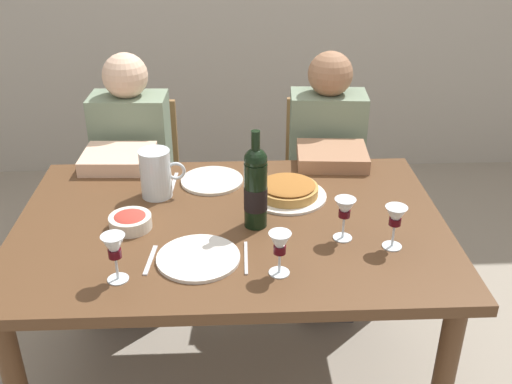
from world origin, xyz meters
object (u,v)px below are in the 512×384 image
at_px(salad_bowl, 130,221).
at_px(dinner_plate_right_setting, 212,180).
at_px(wine_glass_left_diner, 395,218).
at_px(diner_right, 327,176).
at_px(chair_right, 321,176).
at_px(wine_glass_centre, 114,249).
at_px(dinner_plate_left_setting, 198,258).
at_px(wine_bottle, 256,187).
at_px(diner_left, 130,179).
at_px(chair_left, 141,179).
at_px(wine_glass_right_diner, 280,246).
at_px(water_pitcher, 156,176).
at_px(wine_glass_spare, 345,210).
at_px(dining_table, 231,244).
at_px(baked_tart, 288,190).

xyz_separation_m(salad_bowl, dinner_plate_right_setting, (0.27, 0.34, -0.02)).
xyz_separation_m(wine_glass_left_diner, diner_right, (-0.08, 0.82, -0.25)).
distance_m(salad_bowl, chair_right, 1.24).
relative_size(wine_glass_centre, dinner_plate_left_setting, 0.58).
distance_m(chair_right, diner_right, 0.26).
height_order(wine_bottle, diner_left, diner_left).
height_order(dinner_plate_left_setting, chair_left, chair_left).
bearing_deg(diner_right, wine_glass_right_diner, 76.95).
relative_size(diner_left, chair_right, 1.33).
height_order(water_pitcher, dinner_plate_right_setting, water_pitcher).
height_order(wine_bottle, wine_glass_right_diner, wine_bottle).
bearing_deg(wine_glass_right_diner, chair_right, 75.31).
relative_size(chair_left, chair_right, 1.00).
relative_size(wine_glass_left_diner, wine_glass_centre, 0.96).
bearing_deg(diner_right, wine_glass_left_diner, 99.99).
distance_m(dinner_plate_right_setting, diner_right, 0.62).
xyz_separation_m(wine_glass_right_diner, chair_right, (0.31, 1.19, -0.36)).
xyz_separation_m(wine_glass_left_diner, diner_left, (-0.98, 0.83, -0.25)).
bearing_deg(water_pitcher, dinner_plate_left_setting, -68.60).
relative_size(dinner_plate_left_setting, dinner_plate_right_setting, 1.08).
bearing_deg(wine_bottle, wine_glass_spare, -19.03).
xyz_separation_m(water_pitcher, dinner_plate_right_setting, (0.20, 0.11, -0.08)).
bearing_deg(diner_right, wine_glass_spare, 89.04).
distance_m(wine_bottle, wine_glass_left_diner, 0.47).
xyz_separation_m(dining_table, wine_glass_centre, (-0.34, -0.33, 0.20)).
xyz_separation_m(water_pitcher, chair_left, (-0.17, 0.68, -0.34)).
height_order(wine_glass_centre, diner_right, diner_right).
relative_size(dining_table, salad_bowl, 10.32).
distance_m(dining_table, diner_left, 0.79).
xyz_separation_m(dinner_plate_right_setting, diner_left, (-0.38, 0.34, -0.15)).
distance_m(dining_table, water_pitcher, 0.38).
relative_size(salad_bowl, dinner_plate_right_setting, 0.59).
bearing_deg(dining_table, diner_right, 55.15).
relative_size(dining_table, wine_glass_centre, 9.74).
bearing_deg(dinner_plate_left_setting, baked_tart, 51.75).
bearing_deg(dining_table, wine_glass_left_diner, -19.45).
bearing_deg(diner_left, dining_table, 127.67).
relative_size(water_pitcher, diner_left, 0.16).
distance_m(dining_table, wine_glass_left_diner, 0.59).
distance_m(wine_bottle, dinner_plate_right_setting, 0.40).
bearing_deg(dinner_plate_left_setting, wine_glass_centre, -157.79).
xyz_separation_m(dinner_plate_left_setting, chair_left, (-0.34, 1.11, -0.27)).
bearing_deg(dining_table, wine_glass_right_diner, -65.24).
height_order(chair_left, chair_right, same).
xyz_separation_m(wine_glass_centre, dinner_plate_left_setting, (0.23, 0.10, -0.10)).
distance_m(wine_bottle, dinner_plate_left_setting, 0.31).
height_order(salad_bowl, diner_right, diner_right).
height_order(dinner_plate_right_setting, chair_left, chair_left).
bearing_deg(diner_left, chair_left, -89.58).
bearing_deg(dinner_plate_left_setting, wine_glass_spare, 12.47).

